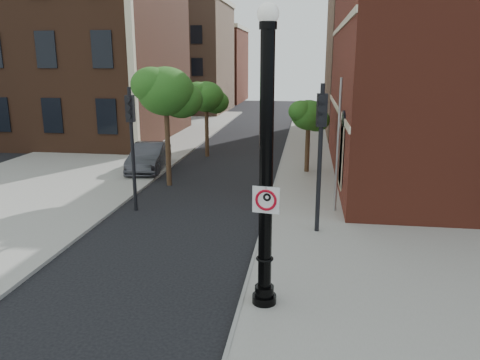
% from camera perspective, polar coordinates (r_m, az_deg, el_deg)
% --- Properties ---
extents(ground, '(120.00, 120.00, 0.00)m').
position_cam_1_polar(ground, '(12.52, -9.33, -13.77)').
color(ground, black).
rests_on(ground, ground).
extents(sidewalk_right, '(8.00, 60.00, 0.12)m').
position_cam_1_polar(sidewalk_right, '(21.44, 14.61, -1.81)').
color(sidewalk_right, gray).
rests_on(sidewalk_right, ground).
extents(sidewalk_left, '(10.00, 50.00, 0.12)m').
position_cam_1_polar(sidewalk_left, '(31.65, -15.21, 3.31)').
color(sidewalk_left, gray).
rests_on(sidewalk_left, ground).
extents(curb_edge, '(0.10, 60.00, 0.14)m').
position_cam_1_polar(curb_edge, '(21.34, 4.02, -1.41)').
color(curb_edge, gray).
rests_on(curb_edge, ground).
extents(victorian_building, '(18.60, 14.60, 17.95)m').
position_cam_1_polar(victorian_building, '(39.70, -22.28, 17.53)').
color(victorian_building, '#532F1E').
rests_on(victorian_building, ground).
extents(bg_building_tan_a, '(12.00, 12.00, 12.00)m').
position_cam_1_polar(bg_building_tan_a, '(56.65, -7.87, 14.39)').
color(bg_building_tan_a, brown).
rests_on(bg_building_tan_a, ground).
extents(bg_building_red, '(12.00, 12.00, 10.00)m').
position_cam_1_polar(bg_building_red, '(70.23, -4.63, 13.63)').
color(bg_building_red, '#5F2516').
rests_on(bg_building_red, ground).
extents(bg_building_tan_b, '(22.00, 14.00, 14.00)m').
position_cam_1_polar(bg_building_tan_b, '(42.38, 26.29, 14.49)').
color(bg_building_tan_b, brown).
rests_on(bg_building_tan_b, ground).
extents(lamppost, '(0.60, 0.60, 7.05)m').
position_cam_1_polar(lamppost, '(10.68, 3.18, 0.20)').
color(lamppost, black).
rests_on(lamppost, ground).
extents(no_parking_sign, '(0.63, 0.13, 0.63)m').
position_cam_1_polar(no_parking_sign, '(10.63, 3.19, -2.42)').
color(no_parking_sign, white).
rests_on(no_parking_sign, ground).
extents(parked_car, '(2.11, 4.76, 1.52)m').
position_cam_1_polar(parked_car, '(25.91, -11.02, 2.75)').
color(parked_car, '#313137').
rests_on(parked_car, ground).
extents(traffic_signal_left, '(0.32, 0.40, 4.89)m').
position_cam_1_polar(traffic_signal_left, '(18.63, -13.12, 6.08)').
color(traffic_signal_left, black).
rests_on(traffic_signal_left, ground).
extents(traffic_signal_right, '(0.36, 0.44, 5.15)m').
position_cam_1_polar(traffic_signal_right, '(15.70, 9.81, 5.40)').
color(traffic_signal_right, black).
rests_on(traffic_signal_right, ground).
extents(utility_pole, '(0.11, 0.11, 5.26)m').
position_cam_1_polar(utility_pole, '(18.27, 11.85, 3.87)').
color(utility_pole, '#999999').
rests_on(utility_pole, ground).
extents(street_tree_a, '(3.11, 2.81, 5.60)m').
position_cam_1_polar(street_tree_a, '(22.23, -8.91, 10.48)').
color(street_tree_a, '#332214').
rests_on(street_tree_a, ground).
extents(street_tree_b, '(2.57, 2.32, 4.63)m').
position_cam_1_polar(street_tree_b, '(29.08, -4.07, 9.98)').
color(street_tree_b, '#332214').
rests_on(street_tree_b, ground).
extents(street_tree_c, '(2.16, 1.95, 3.90)m').
position_cam_1_polar(street_tree_c, '(24.72, 8.41, 7.72)').
color(street_tree_c, '#332214').
rests_on(street_tree_c, ground).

